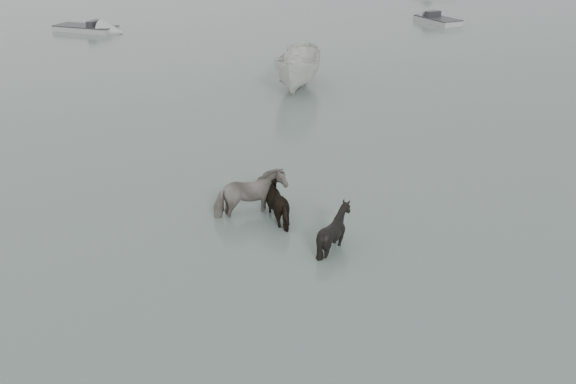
% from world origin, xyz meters
% --- Properties ---
extents(ground, '(140.00, 140.00, 0.00)m').
position_xyz_m(ground, '(0.00, 0.00, 0.00)').
color(ground, '#4D5C55').
rests_on(ground, ground).
extents(pony_pinto, '(2.02, 0.96, 1.69)m').
position_xyz_m(pony_pinto, '(-0.33, 2.39, 0.84)').
color(pony_pinto, black).
rests_on(pony_pinto, ground).
extents(pony_dark, '(1.70, 1.82, 1.47)m').
position_xyz_m(pony_dark, '(0.50, 1.86, 0.73)').
color(pony_dark, black).
rests_on(pony_dark, ground).
extents(pony_black, '(1.42, 1.29, 1.45)m').
position_xyz_m(pony_black, '(1.03, -0.16, 0.72)').
color(pony_black, black).
rests_on(pony_black, ground).
extents(boat_small, '(4.37, 5.28, 1.96)m').
position_xyz_m(boat_small, '(6.22, 14.00, 0.98)').
color(boat_small, silver).
rests_on(boat_small, ground).
extents(skiff_port, '(1.96, 5.08, 0.75)m').
position_xyz_m(skiff_port, '(22.25, 26.02, 0.38)').
color(skiff_port, '#999B99').
rests_on(skiff_port, ground).
extents(skiff_mid, '(5.41, 5.14, 0.75)m').
position_xyz_m(skiff_mid, '(-1.31, 32.42, 0.38)').
color(skiff_mid, gray).
rests_on(skiff_mid, ground).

